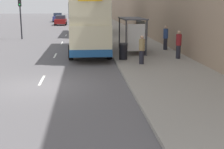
# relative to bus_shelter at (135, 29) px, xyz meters

# --- Properties ---
(ground_plane) EXTENTS (220.00, 220.00, 0.00)m
(ground_plane) POSITION_rel_bus_shelter_xyz_m (-5.77, -8.66, -1.88)
(ground_plane) COLOR #5B595B
(pavement) EXTENTS (5.00, 93.00, 0.14)m
(pavement) POSITION_rel_bus_shelter_xyz_m (0.73, 29.84, -1.81)
(pavement) COLOR gray
(pavement) RESTS_ON ground_plane
(lane_mark_0) EXTENTS (0.12, 2.00, 0.01)m
(lane_mark_0) POSITION_rel_bus_shelter_xyz_m (-5.77, -7.55, -1.87)
(lane_mark_0) COLOR silver
(lane_mark_0) RESTS_ON ground_plane
(lane_mark_1) EXTENTS (0.12, 2.00, 0.01)m
(lane_mark_1) POSITION_rel_bus_shelter_xyz_m (-5.77, -0.13, -1.87)
(lane_mark_1) COLOR silver
(lane_mark_1) RESTS_ON ground_plane
(lane_mark_2) EXTENTS (0.12, 2.00, 0.01)m
(lane_mark_2) POSITION_rel_bus_shelter_xyz_m (-5.77, 7.29, -1.87)
(lane_mark_2) COLOR silver
(lane_mark_2) RESTS_ON ground_plane
(lane_mark_3) EXTENTS (0.12, 2.00, 0.01)m
(lane_mark_3) POSITION_rel_bus_shelter_xyz_m (-5.77, 14.72, -1.87)
(lane_mark_3) COLOR silver
(lane_mark_3) RESTS_ON ground_plane
(lane_mark_4) EXTENTS (0.12, 2.00, 0.01)m
(lane_mark_4) POSITION_rel_bus_shelter_xyz_m (-5.77, 22.14, -1.87)
(lane_mark_4) COLOR silver
(lane_mark_4) RESTS_ON ground_plane
(lane_mark_5) EXTENTS (0.12, 2.00, 0.01)m
(lane_mark_5) POSITION_rel_bus_shelter_xyz_m (-5.77, 29.56, -1.87)
(lane_mark_5) COLOR silver
(lane_mark_5) RESTS_ON ground_plane
(lane_mark_6) EXTENTS (0.12, 2.00, 0.01)m
(lane_mark_6) POSITION_rel_bus_shelter_xyz_m (-5.77, 36.99, -1.87)
(lane_mark_6) COLOR silver
(lane_mark_6) RESTS_ON ground_plane
(bus_shelter) EXTENTS (1.60, 4.20, 2.48)m
(bus_shelter) POSITION_rel_bus_shelter_xyz_m (0.00, 0.00, 0.00)
(bus_shelter) COLOR #4C4C51
(bus_shelter) RESTS_ON ground_plane
(double_decker_bus_near) EXTENTS (2.85, 10.82, 4.30)m
(double_decker_bus_near) POSITION_rel_bus_shelter_xyz_m (-3.30, 1.36, 0.41)
(double_decker_bus_near) COLOR beige
(double_decker_bus_near) RESTS_ON ground_plane
(double_decker_bus_ahead) EXTENTS (2.85, 10.73, 4.30)m
(double_decker_bus_ahead) POSITION_rel_bus_shelter_xyz_m (-3.11, 16.28, 0.41)
(double_decker_bus_ahead) COLOR beige
(double_decker_bus_ahead) RESTS_ON ground_plane
(car_0) EXTENTS (2.06, 4.35, 1.78)m
(car_0) POSITION_rel_bus_shelter_xyz_m (-3.12, 44.27, -1.00)
(car_0) COLOR black
(car_0) RESTS_ON ground_plane
(car_1) EXTENTS (2.06, 4.06, 1.70)m
(car_1) POSITION_rel_bus_shelter_xyz_m (-7.63, 33.16, -1.03)
(car_1) COLOR maroon
(car_1) RESTS_ON ground_plane
(car_2) EXTENTS (1.90, 4.29, 1.85)m
(car_2) POSITION_rel_bus_shelter_xyz_m (-3.44, 32.50, -0.97)
(car_2) COLOR navy
(car_2) RESTS_ON ground_plane
(car_3) EXTENTS (2.00, 4.27, 1.82)m
(car_3) POSITION_rel_bus_shelter_xyz_m (-8.91, 43.47, -0.98)
(car_3) COLOR navy
(car_3) RESTS_ON ground_plane
(pedestrian_at_shelter) EXTENTS (0.34, 0.34, 1.69)m
(pedestrian_at_shelter) POSITION_rel_bus_shelter_xyz_m (-0.34, -4.53, -0.87)
(pedestrian_at_shelter) COLOR #23232D
(pedestrian_at_shelter) RESTS_ON ground_plane
(pedestrian_1) EXTENTS (0.36, 0.36, 1.81)m
(pedestrian_1) POSITION_rel_bus_shelter_xyz_m (2.38, -2.87, -0.81)
(pedestrian_1) COLOR #23232D
(pedestrian_1) RESTS_ON ground_plane
(pedestrian_2) EXTENTS (0.37, 0.37, 1.85)m
(pedestrian_2) POSITION_rel_bus_shelter_xyz_m (2.58, 1.14, -0.79)
(pedestrian_2) COLOR #23232D
(pedestrian_2) RESTS_ON ground_plane
(pedestrian_3) EXTENTS (0.35, 0.35, 1.74)m
(pedestrian_3) POSITION_rel_bus_shelter_xyz_m (0.78, 0.41, -0.84)
(pedestrian_3) COLOR #23232D
(pedestrian_3) RESTS_ON ground_plane
(pedestrian_4) EXTENTS (0.34, 0.34, 1.74)m
(pedestrian_4) POSITION_rel_bus_shelter_xyz_m (0.41, -1.30, -0.85)
(pedestrian_4) COLOR #23232D
(pedestrian_4) RESTS_ON ground_plane
(litter_bin) EXTENTS (0.55, 0.55, 1.05)m
(litter_bin) POSITION_rel_bus_shelter_xyz_m (-1.22, -2.92, -1.21)
(litter_bin) COLOR black
(litter_bin) RESTS_ON ground_plane
(traffic_light_far_kerb) EXTENTS (0.30, 0.32, 4.36)m
(traffic_light_far_kerb) POSITION_rel_bus_shelter_xyz_m (-10.17, 11.03, 1.08)
(traffic_light_far_kerb) COLOR black
(traffic_light_far_kerb) RESTS_ON ground_plane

